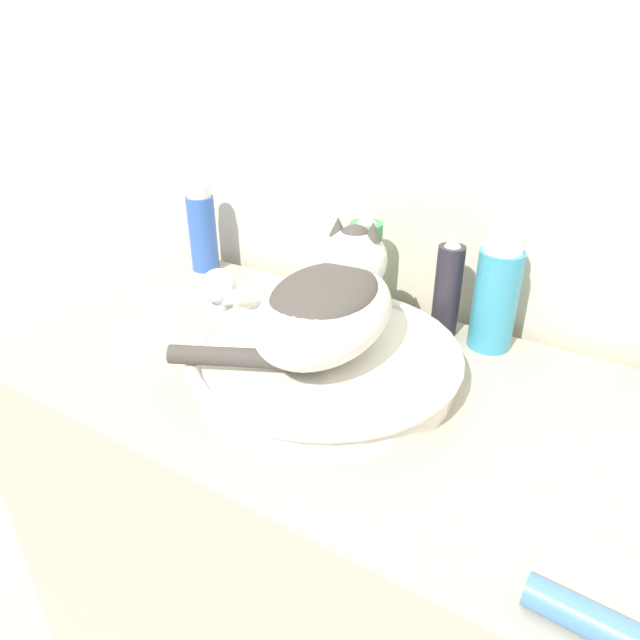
{
  "coord_description": "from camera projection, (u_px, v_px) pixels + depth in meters",
  "views": [
    {
      "loc": [
        0.38,
        -0.36,
        1.39
      ],
      "look_at": [
        -0.01,
        0.26,
        1.0
      ],
      "focal_mm": 32.0,
      "sensor_mm": 36.0,
      "label": 1
    }
  ],
  "objects": [
    {
      "name": "hairspray_can_black",
      "position": [
        448.0,
        289.0,
        0.98
      ],
      "size": [
        0.05,
        0.05,
        0.19
      ],
      "color": "#28232D",
      "rests_on": "vanity_counter"
    },
    {
      "name": "mouthwash_bottle",
      "position": [
        496.0,
        294.0,
        0.93
      ],
      "size": [
        0.07,
        0.07,
        0.2
      ],
      "color": "teal",
      "rests_on": "vanity_counter"
    },
    {
      "name": "cat",
      "position": [
        329.0,
        301.0,
        0.85
      ],
      "size": [
        0.28,
        0.34,
        0.16
      ],
      "rotation": [
        0.0,
        0.0,
        1.7
      ],
      "color": "silver",
      "rests_on": "sink_basin"
    },
    {
      "name": "shampoo_bottle_tall",
      "position": [
        202.0,
        229.0,
        1.23
      ],
      "size": [
        0.06,
        0.06,
        0.19
      ],
      "color": "#335BB7",
      "rests_on": "vanity_counter"
    },
    {
      "name": "faucet",
      "position": [
        224.0,
        294.0,
        0.99
      ],
      "size": [
        0.17,
        0.06,
        0.14
      ],
      "rotation": [
        0.0,
        0.0,
        -0.16
      ],
      "color": "silver",
      "rests_on": "vanity_counter"
    },
    {
      "name": "cream_tube",
      "position": [
        610.0,
        630.0,
        0.51
      ],
      "size": [
        0.15,
        0.04,
        0.04
      ],
      "rotation": [
        0.0,
        0.0,
        -0.05
      ],
      "color": "#4C7FB2",
      "rests_on": "vanity_counter"
    },
    {
      "name": "wall_back",
      "position": [
        430.0,
        141.0,
        1.0
      ],
      "size": [
        8.0,
        0.05,
        2.4
      ],
      "color": "beige",
      "rests_on": "ground_plane"
    },
    {
      "name": "spray_bottle_trigger",
      "position": [
        365.0,
        267.0,
        1.05
      ],
      "size": [
        0.06,
        0.06,
        0.2
      ],
      "color": "#338C4C",
      "rests_on": "vanity_counter"
    },
    {
      "name": "sink_basin",
      "position": [
        325.0,
        360.0,
        0.88
      ],
      "size": [
        0.42,
        0.42,
        0.06
      ],
      "color": "white",
      "rests_on": "vanity_counter"
    },
    {
      "name": "vanity_counter",
      "position": [
        328.0,
        570.0,
        1.1
      ],
      "size": [
        1.12,
        0.56,
        0.89
      ],
      "color": "#B2A893",
      "rests_on": "ground_plane"
    }
  ]
}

